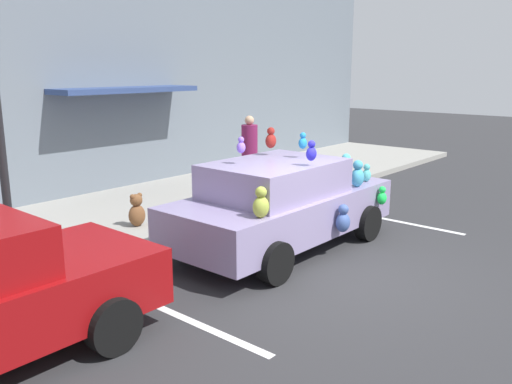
% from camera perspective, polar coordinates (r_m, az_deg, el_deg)
% --- Properties ---
extents(ground_plane, '(60.00, 60.00, 0.00)m').
position_cam_1_polar(ground_plane, '(8.32, 8.28, -8.63)').
color(ground_plane, '#2D2D30').
extents(sidewalk, '(24.00, 4.00, 0.15)m').
position_cam_1_polar(sidewalk, '(11.60, -13.00, -2.16)').
color(sidewalk, gray).
rests_on(sidewalk, ground).
extents(storefront_building, '(24.00, 1.25, 6.40)m').
position_cam_1_polar(storefront_building, '(13.01, -19.46, 12.96)').
color(storefront_building, slate).
rests_on(storefront_building, ground).
extents(parking_stripe_front, '(0.12, 3.60, 0.01)m').
position_cam_1_polar(parking_stripe_front, '(11.49, 12.90, -2.67)').
color(parking_stripe_front, silver).
rests_on(parking_stripe_front, ground).
extents(parking_stripe_rear, '(0.12, 3.60, 0.01)m').
position_cam_1_polar(parking_stripe_rear, '(7.21, -9.70, -12.20)').
color(parking_stripe_rear, silver).
rests_on(parking_stripe_rear, ground).
extents(plush_covered_car, '(4.32, 2.17, 2.04)m').
position_cam_1_polar(plush_covered_car, '(9.15, 2.74, -1.21)').
color(plush_covered_car, '#8D7FAA').
rests_on(plush_covered_car, ground).
extents(teddy_bear_on_sidewalk, '(0.33, 0.27, 0.63)m').
position_cam_1_polar(teddy_bear_on_sidewalk, '(10.28, -12.56, -1.99)').
color(teddy_bear_on_sidewalk, brown).
rests_on(teddy_bear_on_sidewalk, sidewalk).
extents(pedestrian_walking_past, '(0.36, 0.36, 1.89)m').
position_cam_1_polar(pedestrian_walking_past, '(11.90, -0.69, 3.27)').
color(pedestrian_walking_past, maroon).
rests_on(pedestrian_walking_past, sidewalk).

